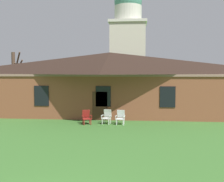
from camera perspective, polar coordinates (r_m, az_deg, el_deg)
brick_building at (r=24.40m, az=-0.44°, el=2.14°), size 24.03×10.40×5.29m
dome_tower at (r=38.48m, az=3.40°, el=9.75°), size 5.18×5.18×16.21m
lawn_chair_by_porch at (r=18.30m, az=-5.46°, el=-5.49°), size 0.78×0.82×0.96m
lawn_chair_near_door at (r=18.38m, az=-1.09°, el=-5.42°), size 0.71×0.75×0.96m
lawn_chair_left_end at (r=18.16m, az=1.83°, el=-5.55°), size 0.67×0.70×0.96m
bare_tree_beside_building at (r=29.92m, az=-20.09°, el=3.01°), size 1.88×2.02×5.61m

